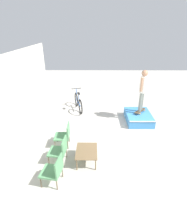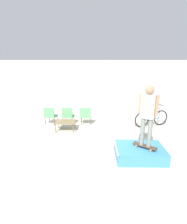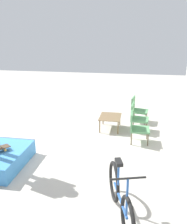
{
  "view_description": "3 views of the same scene",
  "coord_description": "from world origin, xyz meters",
  "px_view_note": "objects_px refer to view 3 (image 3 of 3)",
  "views": [
    {
      "loc": [
        -5.48,
        1.33,
        3.85
      ],
      "look_at": [
        0.25,
        1.38,
        1.06
      ],
      "focal_mm": 28.0,
      "sensor_mm": 36.0,
      "label": 1
    },
    {
      "loc": [
        0.17,
        -5.57,
        2.92
      ],
      "look_at": [
        0.08,
        1.45,
        0.89
      ],
      "focal_mm": 28.0,
      "sensor_mm": 36.0,
      "label": 2
    },
    {
      "loc": [
        6.19,
        2.34,
        2.96
      ],
      "look_at": [
        0.41,
        1.32,
        1.05
      ],
      "focal_mm": 40.0,
      "sensor_mm": 36.0,
      "label": 3
    }
  ],
  "objects_px": {
    "bicycle": "(120,198)",
    "skate_ramp_box": "(0,158)",
    "coffee_table": "(110,118)",
    "patio_chair_center": "(137,116)",
    "patio_chair_left": "(137,108)",
    "patio_chair_right": "(137,126)"
  },
  "relations": [
    {
      "from": "coffee_table",
      "to": "patio_chair_left",
      "type": "relative_size",
      "value": 1.0
    },
    {
      "from": "coffee_table",
      "to": "bicycle",
      "type": "distance_m",
      "value": 3.96
    },
    {
      "from": "skate_ramp_box",
      "to": "bicycle",
      "type": "xyz_separation_m",
      "value": [
        1.22,
        2.82,
        0.21
      ]
    },
    {
      "from": "coffee_table",
      "to": "patio_chair_center",
      "type": "distance_m",
      "value": 0.82
    },
    {
      "from": "skate_ramp_box",
      "to": "patio_chair_center",
      "type": "relative_size",
      "value": 1.78
    },
    {
      "from": "patio_chair_center",
      "to": "patio_chair_right",
      "type": "distance_m",
      "value": 0.85
    },
    {
      "from": "patio_chair_left",
      "to": "bicycle",
      "type": "height_order",
      "value": "bicycle"
    },
    {
      "from": "patio_chair_right",
      "to": "skate_ramp_box",
      "type": "bearing_deg",
      "value": 120.0
    },
    {
      "from": "patio_chair_center",
      "to": "patio_chair_right",
      "type": "relative_size",
      "value": 1.0
    },
    {
      "from": "coffee_table",
      "to": "patio_chair_right",
      "type": "bearing_deg",
      "value": 44.23
    },
    {
      "from": "skate_ramp_box",
      "to": "bicycle",
      "type": "height_order",
      "value": "bicycle"
    },
    {
      "from": "skate_ramp_box",
      "to": "patio_chair_left",
      "type": "bearing_deg",
      "value": 139.36
    },
    {
      "from": "patio_chair_left",
      "to": "patio_chair_center",
      "type": "relative_size",
      "value": 1.0
    },
    {
      "from": "coffee_table",
      "to": "bicycle",
      "type": "bearing_deg",
      "value": 8.65
    },
    {
      "from": "bicycle",
      "to": "skate_ramp_box",
      "type": "bearing_deg",
      "value": -130.26
    },
    {
      "from": "coffee_table",
      "to": "patio_chair_center",
      "type": "relative_size",
      "value": 1.0
    },
    {
      "from": "patio_chair_right",
      "to": "bicycle",
      "type": "xyz_separation_m",
      "value": [
        3.08,
        -0.22,
        -0.07
      ]
    },
    {
      "from": "patio_chair_right",
      "to": "patio_chair_left",
      "type": "bearing_deg",
      "value": -1.38
    },
    {
      "from": "skate_ramp_box",
      "to": "bicycle",
      "type": "bearing_deg",
      "value": 66.6
    },
    {
      "from": "skate_ramp_box",
      "to": "coffee_table",
      "type": "xyz_separation_m",
      "value": [
        -2.7,
        2.23,
        0.19
      ]
    },
    {
      "from": "patio_chair_right",
      "to": "bicycle",
      "type": "relative_size",
      "value": 0.51
    },
    {
      "from": "patio_chair_left",
      "to": "bicycle",
      "type": "distance_m",
      "value": 4.78
    }
  ]
}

